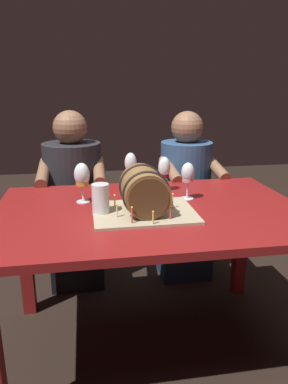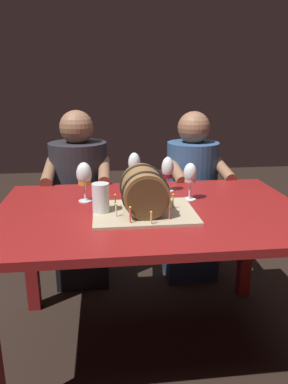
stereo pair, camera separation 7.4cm
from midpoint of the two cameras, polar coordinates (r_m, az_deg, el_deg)
ground_plane at (r=2.05m, az=-0.17°, el=-22.95°), size 8.00×8.00×0.00m
dining_table at (r=1.71m, az=-0.18°, el=-5.93°), size 1.43×0.95×0.75m
barrel_cake at (r=1.59m, az=-1.33°, el=-0.29°), size 0.45×0.35×0.21m
wine_glass_rose at (r=1.79m, az=5.74°, el=2.77°), size 0.07×0.07×0.19m
wine_glass_red at (r=1.93m, az=2.12°, el=3.57°), size 0.07×0.07×0.19m
wine_glass_amber at (r=1.76m, az=-10.93°, el=2.40°), size 0.07×0.07×0.20m
wine_glass_white at (r=1.96m, az=-3.19°, el=4.30°), size 0.07×0.07×0.20m
beer_pint at (r=1.59m, az=-8.16°, el=-1.38°), size 0.08×0.08×0.14m
person_seated_left at (r=2.41m, az=-11.74°, el=-2.12°), size 0.40×0.48×1.16m
person_seated_right at (r=2.49m, az=5.62°, el=-1.65°), size 0.40×0.48×1.14m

